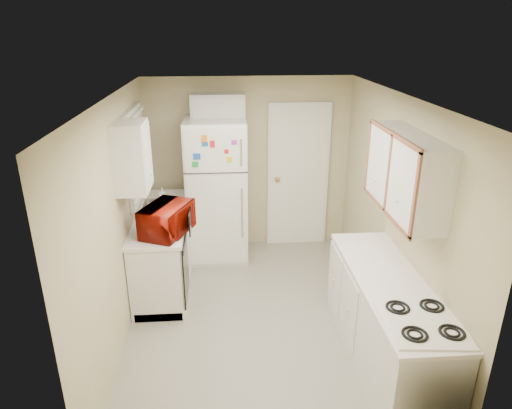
{
  "coord_description": "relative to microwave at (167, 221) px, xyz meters",
  "views": [
    {
      "loc": [
        -0.36,
        -4.21,
        3.01
      ],
      "look_at": [
        0.0,
        0.5,
        1.15
      ],
      "focal_mm": 32.0,
      "sensor_mm": 36.0,
      "label": 1
    }
  ],
  "objects": [
    {
      "name": "floor",
      "position": [
        0.97,
        -0.35,
        -1.05
      ],
      "size": [
        3.8,
        3.8,
        0.0
      ],
      "primitive_type": "plane",
      "color": "#ABA693",
      "rests_on": "ground"
    },
    {
      "name": "ceiling",
      "position": [
        0.97,
        -0.35,
        1.35
      ],
      "size": [
        3.8,
        3.8,
        0.0
      ],
      "primitive_type": "plane",
      "color": "white",
      "rests_on": "floor"
    },
    {
      "name": "wall_left",
      "position": [
        -0.43,
        -0.35,
        0.15
      ],
      "size": [
        3.8,
        3.8,
        0.0
      ],
      "primitive_type": "plane",
      "color": "#C0B287",
      "rests_on": "floor"
    },
    {
      "name": "wall_right",
      "position": [
        2.37,
        -0.35,
        0.15
      ],
      "size": [
        3.8,
        3.8,
        0.0
      ],
      "primitive_type": "plane",
      "color": "#C0B287",
      "rests_on": "floor"
    },
    {
      "name": "wall_back",
      "position": [
        0.97,
        1.55,
        0.15
      ],
      "size": [
        2.8,
        2.8,
        0.0
      ],
      "primitive_type": "plane",
      "color": "#C0B287",
      "rests_on": "floor"
    },
    {
      "name": "wall_front",
      "position": [
        0.97,
        -2.25,
        0.15
      ],
      "size": [
        2.8,
        2.8,
        0.0
      ],
      "primitive_type": "plane",
      "color": "#C0B287",
      "rests_on": "floor"
    },
    {
      "name": "left_counter",
      "position": [
        -0.13,
        0.55,
        -0.6
      ],
      "size": [
        0.6,
        1.8,
        0.9
      ],
      "primitive_type": "cube",
      "color": "silver",
      "rests_on": "floor"
    },
    {
      "name": "dishwasher",
      "position": [
        0.16,
        -0.05,
        -0.56
      ],
      "size": [
        0.03,
        0.58,
        0.72
      ],
      "primitive_type": "cube",
      "color": "black",
      "rests_on": "floor"
    },
    {
      "name": "sink",
      "position": [
        -0.13,
        0.7,
        -0.19
      ],
      "size": [
        0.54,
        0.74,
        0.16
      ],
      "primitive_type": "cube",
      "color": "gray",
      "rests_on": "left_counter"
    },
    {
      "name": "microwave",
      "position": [
        0.0,
        0.0,
        0.0
      ],
      "size": [
        0.67,
        0.53,
        0.39
      ],
      "primitive_type": "imported",
      "rotation": [
        0.0,
        0.0,
        1.18
      ],
      "color": "maroon",
      "rests_on": "left_counter"
    },
    {
      "name": "soap_bottle",
      "position": [
        -0.18,
        1.05,
        -0.05
      ],
      "size": [
        0.08,
        0.08,
        0.17
      ],
      "primitive_type": "imported",
      "rotation": [
        0.0,
        0.0,
        0.02
      ],
      "color": "white",
      "rests_on": "left_counter"
    },
    {
      "name": "window_blinds",
      "position": [
        -0.39,
        0.7,
        0.55
      ],
      "size": [
        0.1,
        0.98,
        1.08
      ],
      "primitive_type": "cube",
      "color": "silver",
      "rests_on": "wall_left"
    },
    {
      "name": "upper_cabinet_left",
      "position": [
        -0.28,
        -0.13,
        0.75
      ],
      "size": [
        0.3,
        0.45,
        0.7
      ],
      "primitive_type": "cube",
      "color": "silver",
      "rests_on": "wall_left"
    },
    {
      "name": "refrigerator",
      "position": [
        0.53,
        1.21,
        -0.09
      ],
      "size": [
        0.79,
        0.77,
        1.91
      ],
      "primitive_type": "cube",
      "rotation": [
        0.0,
        0.0,
        -0.01
      ],
      "color": "white",
      "rests_on": "floor"
    },
    {
      "name": "cabinet_over_fridge",
      "position": [
        0.57,
        1.4,
        0.95
      ],
      "size": [
        0.7,
        0.3,
        0.4
      ],
      "primitive_type": "cube",
      "color": "silver",
      "rests_on": "wall_back"
    },
    {
      "name": "interior_door",
      "position": [
        1.67,
        1.51,
        -0.03
      ],
      "size": [
        0.86,
        0.06,
        2.08
      ],
      "primitive_type": "cube",
      "color": "white",
      "rests_on": "floor"
    },
    {
      "name": "right_counter",
      "position": [
        2.07,
        -1.15,
        -0.6
      ],
      "size": [
        0.6,
        2.0,
        0.9
      ],
      "primitive_type": "cube",
      "color": "silver",
      "rests_on": "floor"
    },
    {
      "name": "stove",
      "position": [
        2.11,
        -1.75,
        -0.63
      ],
      "size": [
        0.62,
        0.74,
        0.84
      ],
      "primitive_type": "cube",
      "rotation": [
        0.0,
        0.0,
        -0.1
      ],
      "color": "white",
      "rests_on": "floor"
    },
    {
      "name": "upper_cabinet_right",
      "position": [
        2.22,
        -0.85,
        0.75
      ],
      "size": [
        0.3,
        1.2,
        0.7
      ],
      "primitive_type": "cube",
      "color": "silver",
      "rests_on": "wall_right"
    }
  ]
}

